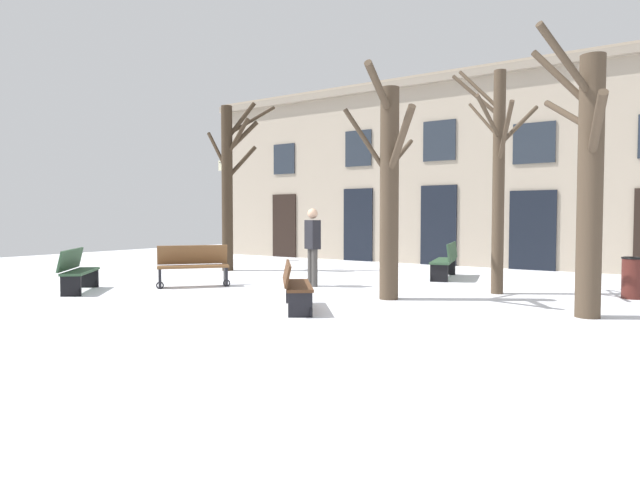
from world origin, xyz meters
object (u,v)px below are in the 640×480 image
tree_near_facade (389,186)px  tree_center (589,178)px  litter_bin (632,278)px  tree_left_of_center (498,172)px  bench_back_to_back_left (295,285)px  tree_right_of_center (229,180)px  person_near_bench (313,243)px  bench_facing_shops (77,270)px  bench_far_corner (193,266)px  streetlamp (223,198)px  bench_by_litter_bin (446,260)px

tree_near_facade → tree_center: tree_center is taller
tree_center → litter_bin: 3.28m
tree_left_of_center → bench_back_to_back_left: (-2.34, -3.91, -2.11)m
tree_right_of_center → tree_left_of_center: (7.95, -0.43, -0.14)m
tree_near_facade → litter_bin: (3.93, 2.75, -1.79)m
person_near_bench → bench_facing_shops: bearing=-110.7°
tree_center → bench_back_to_back_left: (-4.28, -2.00, -1.80)m
tree_left_of_center → bench_facing_shops: tree_left_of_center is taller
tree_left_of_center → tree_center: bearing=-44.4°
bench_back_to_back_left → bench_far_corner: bearing=33.9°
bench_back_to_back_left → tree_near_facade: bearing=-61.7°
tree_right_of_center → streetlamp: bearing=136.5°
person_near_bench → tree_center: bearing=18.1°
streetlamp → tree_center: bearing=-21.3°
bench_by_litter_bin → bench_back_to_back_left: bearing=-18.3°
tree_near_facade → streetlamp: (-9.15, 4.97, 0.06)m
bench_back_to_back_left → person_near_bench: 3.18m
streetlamp → bench_far_corner: streetlamp is taller
tree_near_facade → person_near_bench: tree_near_facade is taller
tree_center → streetlamp: tree_center is taller
bench_far_corner → bench_facing_shops: (-1.40, -1.98, -0.02)m
litter_bin → tree_near_facade: bearing=-145.0°
litter_bin → bench_by_litter_bin: bench_by_litter_bin is taller
streetlamp → bench_far_corner: size_ratio=2.41×
tree_near_facade → tree_center: 3.46m
bench_facing_shops → person_near_bench: bearing=-88.4°
tree_right_of_center → person_near_bench: (4.10, -1.61, -1.68)m
bench_facing_shops → person_near_bench: (3.66, 3.54, 0.55)m
tree_near_facade → person_near_bench: size_ratio=2.42×
tree_right_of_center → person_near_bench: size_ratio=2.78×
person_near_bench → tree_left_of_center: bearing=42.3°
bench_far_corner → bench_by_litter_bin: bearing=-1.1°
tree_center → bench_facing_shops: tree_center is taller
tree_right_of_center → bench_back_to_back_left: (5.62, -4.34, -2.26)m
tree_right_of_center → person_near_bench: tree_right_of_center is taller
tree_center → litter_bin: (0.46, 2.69, -1.81)m
tree_center → tree_left_of_center: bearing=135.6°
tree_center → bench_back_to_back_left: tree_center is taller
tree_right_of_center → bench_facing_shops: tree_right_of_center is taller
streetlamp → bench_facing_shops: streetlamp is taller
tree_near_facade → tree_center: bearing=1.0°
tree_center → bench_by_litter_bin: bearing=133.8°
tree_center → tree_right_of_center: bearing=166.7°
tree_center → person_near_bench: bearing=172.8°
bench_by_litter_bin → bench_facing_shops: size_ratio=1.36×
bench_facing_shops → streetlamp: bearing=-20.3°
tree_right_of_center → bench_by_litter_bin: size_ratio=2.56×
bench_far_corner → bench_back_to_back_left: bearing=-67.1°
litter_bin → bench_by_litter_bin: size_ratio=0.42×
bench_far_corner → person_near_bench: (2.26, 1.56, 0.53)m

